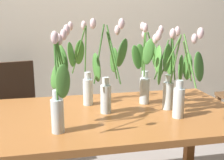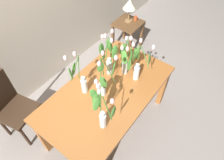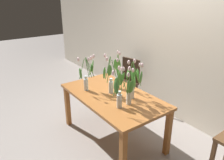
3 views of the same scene
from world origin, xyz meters
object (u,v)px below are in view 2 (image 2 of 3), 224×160
at_px(dining_table, 107,96).
at_px(tulip_vase_1, 104,81).
at_px(tulip_vase_0, 102,111).
at_px(tulip_vase_5, 137,65).
at_px(tulip_vase_2, 108,57).
at_px(tulip_vase_3, 80,80).
at_px(side_table, 128,28).
at_px(pillar_candle, 136,18).
at_px(dining_chair, 10,105).
at_px(tulip_vase_4, 126,60).
at_px(table_lamp, 130,5).

relative_size(dining_table, tulip_vase_1, 2.72).
xyz_separation_m(tulip_vase_0, tulip_vase_5, (0.70, 0.07, -0.01)).
bearing_deg(tulip_vase_2, tulip_vase_3, 173.67).
distance_m(dining_table, tulip_vase_1, 0.32).
bearing_deg(side_table, pillar_candle, -23.70).
height_order(tulip_vase_2, tulip_vase_5, tulip_vase_2).
bearing_deg(dining_chair, side_table, -4.70).
distance_m(tulip_vase_0, tulip_vase_4, 0.73).
relative_size(tulip_vase_2, tulip_vase_3, 0.98).
height_order(dining_chair, pillar_candle, dining_chair).
bearing_deg(dining_table, tulip_vase_2, 34.68).
bearing_deg(pillar_candle, tulip_vase_5, -148.30).
relative_size(dining_table, side_table, 2.91).
bearing_deg(tulip_vase_2, table_lamp, 23.48).
bearing_deg(dining_table, table_lamp, 25.44).
distance_m(tulip_vase_1, pillar_candle, 1.85).
distance_m(dining_table, tulip_vase_5, 0.49).
bearing_deg(tulip_vase_2, pillar_candle, 19.08).
bearing_deg(dining_table, tulip_vase_5, -22.33).
xyz_separation_m(tulip_vase_3, tulip_vase_5, (0.52, -0.36, 0.03)).
bearing_deg(tulip_vase_1, side_table, 24.62).
relative_size(tulip_vase_1, table_lamp, 1.48).
height_order(dining_table, side_table, dining_table).
xyz_separation_m(tulip_vase_4, table_lamp, (1.19, 0.73, -0.09)).
relative_size(tulip_vase_4, dining_chair, 0.58).
bearing_deg(tulip_vase_4, pillar_candle, 26.69).
bearing_deg(tulip_vase_3, dining_table, -51.86).
height_order(tulip_vase_3, side_table, tulip_vase_3).
relative_size(dining_table, tulip_vase_3, 2.82).
xyz_separation_m(tulip_vase_3, pillar_candle, (1.82, 0.44, -0.35)).
xyz_separation_m(tulip_vase_1, tulip_vase_5, (0.40, -0.15, 0.00)).
distance_m(dining_table, table_lamp, 1.72).
bearing_deg(dining_table, tulip_vase_4, 0.78).
xyz_separation_m(tulip_vase_4, dining_chair, (-1.09, 0.90, -0.42)).
bearing_deg(tulip_vase_5, tulip_vase_4, 89.69).
relative_size(tulip_vase_1, tulip_vase_4, 1.09).
distance_m(tulip_vase_2, dining_chair, 1.31).
bearing_deg(tulip_vase_4, dining_table, -179.22).
height_order(tulip_vase_5, table_lamp, tulip_vase_5).
bearing_deg(dining_chair, pillar_candle, -5.86).
xyz_separation_m(tulip_vase_2, side_table, (1.26, 0.54, -0.54)).
distance_m(tulip_vase_4, table_lamp, 1.40).
bearing_deg(tulip_vase_4, tulip_vase_5, -90.31).
bearing_deg(tulip_vase_5, dining_table, 157.67).
relative_size(tulip_vase_3, tulip_vase_4, 1.06).
relative_size(dining_table, table_lamp, 4.02).
bearing_deg(tulip_vase_3, table_lamp, 16.75).
bearing_deg(tulip_vase_4, tulip_vase_0, -162.93).
height_order(dining_table, table_lamp, table_lamp).
relative_size(dining_chair, pillar_candle, 12.40).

